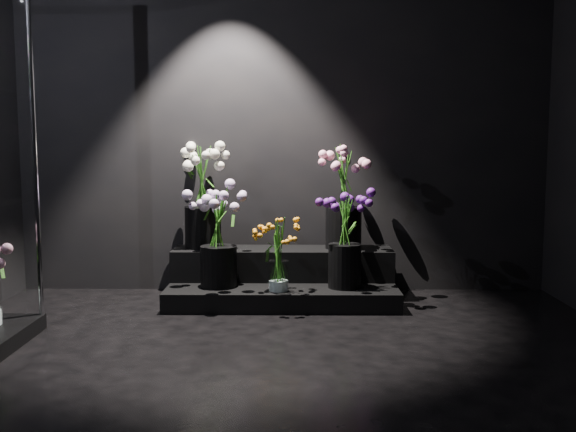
{
  "coord_description": "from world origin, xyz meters",
  "views": [
    {
      "loc": [
        0.08,
        -2.87,
        1.12
      ],
      "look_at": [
        0.05,
        1.2,
        0.66
      ],
      "focal_mm": 40.0,
      "sensor_mm": 36.0,
      "label": 1
    }
  ],
  "objects": [
    {
      "name": "bouquet_orange_bells",
      "position": [
        -0.02,
        1.36,
        0.39
      ],
      "size": [
        0.28,
        0.28,
        0.49
      ],
      "rotation": [
        0.0,
        0.0,
        -0.07
      ],
      "color": "white",
      "rests_on": "display_riser"
    },
    {
      "name": "floor",
      "position": [
        0.0,
        0.0,
        0.0
      ],
      "size": [
        4.0,
        4.0,
        0.0
      ],
      "primitive_type": "plane",
      "color": "black",
      "rests_on": "ground"
    },
    {
      "name": "wall_back",
      "position": [
        0.0,
        2.0,
        1.4
      ],
      "size": [
        4.0,
        0.0,
        4.0
      ],
      "primitive_type": "plane",
      "rotation": [
        1.57,
        0.0,
        0.0
      ],
      "color": "black",
      "rests_on": "floor"
    },
    {
      "name": "display_riser",
      "position": [
        0.0,
        1.68,
        0.15
      ],
      "size": [
        1.6,
        0.71,
        0.36
      ],
      "color": "black",
      "rests_on": "floor"
    },
    {
      "name": "bouquet_pink_roses",
      "position": [
        0.45,
        1.79,
        0.77
      ],
      "size": [
        0.48,
        0.48,
        0.74
      ],
      "rotation": [
        0.0,
        0.0,
        -0.33
      ],
      "color": "black",
      "rests_on": "display_riser"
    },
    {
      "name": "bouquet_purple",
      "position": [
        0.44,
        1.47,
        0.51
      ],
      "size": [
        0.37,
        0.37,
        0.66
      ],
      "rotation": [
        0.0,
        0.0,
        0.13
      ],
      "color": "black",
      "rests_on": "display_riser"
    },
    {
      "name": "bouquet_cream_roses",
      "position": [
        -0.59,
        1.81,
        0.77
      ],
      "size": [
        0.39,
        0.39,
        0.75
      ],
      "rotation": [
        0.0,
        0.0,
        0.06
      ],
      "color": "black",
      "rests_on": "display_riser"
    },
    {
      "name": "bouquet_lilac",
      "position": [
        -0.44,
        1.5,
        0.53
      ],
      "size": [
        0.51,
        0.51,
        0.69
      ],
      "rotation": [
        0.0,
        0.0,
        -0.4
      ],
      "color": "black",
      "rests_on": "display_riser"
    }
  ]
}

